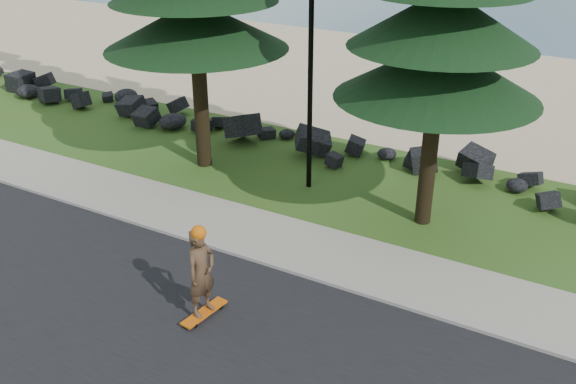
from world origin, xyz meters
The scene contains 8 objects.
ground centered at (0.00, 0.00, 0.00)m, with size 160.00×160.00×0.00m, color #3C5A1C.
road centered at (0.00, -4.50, 0.01)m, with size 160.00×7.00×0.02m, color black.
kerb centered at (0.00, -0.90, 0.05)m, with size 160.00×0.20×0.10m, color #9F978F.
sidewalk centered at (0.00, 0.20, 0.04)m, with size 160.00×2.00×0.08m, color #9F9685.
beach_sand centered at (0.00, 14.50, 0.01)m, with size 160.00×15.00×0.01m, color tan.
seawall_boulders centered at (0.00, 5.60, 0.00)m, with size 60.00×2.40×1.10m, color black, non-canonical shape.
lamp_post centered at (0.00, 3.20, 4.13)m, with size 0.25×0.14×8.14m.
skateboarder centered at (1.00, -3.18, 1.04)m, with size 0.52×1.14×2.07m.
Camera 1 is at (7.58, -11.43, 7.94)m, focal length 40.00 mm.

